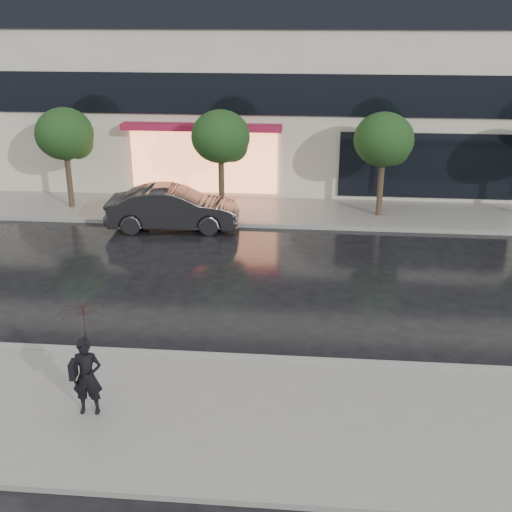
# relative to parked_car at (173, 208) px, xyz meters

# --- Properties ---
(ground) EXTENTS (120.00, 120.00, 0.00)m
(ground) POSITION_rel_parked_car_xyz_m (4.47, -8.02, -0.77)
(ground) COLOR black
(ground) RESTS_ON ground
(sidewalk_near) EXTENTS (60.00, 4.50, 0.12)m
(sidewalk_near) POSITION_rel_parked_car_xyz_m (4.47, -11.27, -0.71)
(sidewalk_near) COLOR slate
(sidewalk_near) RESTS_ON ground
(sidewalk_far) EXTENTS (60.00, 3.50, 0.12)m
(sidewalk_far) POSITION_rel_parked_car_xyz_m (4.47, 2.23, -0.71)
(sidewalk_far) COLOR slate
(sidewalk_far) RESTS_ON ground
(curb_near) EXTENTS (60.00, 0.25, 0.14)m
(curb_near) POSITION_rel_parked_car_xyz_m (4.47, -9.02, -0.70)
(curb_near) COLOR gray
(curb_near) RESTS_ON ground
(curb_far) EXTENTS (60.00, 0.25, 0.14)m
(curb_far) POSITION_rel_parked_car_xyz_m (4.47, 0.48, -0.70)
(curb_far) COLOR gray
(curb_far) RESTS_ON ground
(tree_far_west) EXTENTS (2.20, 2.20, 3.99)m
(tree_far_west) POSITION_rel_parked_car_xyz_m (-4.47, 2.01, 2.15)
(tree_far_west) COLOR #33261C
(tree_far_west) RESTS_ON ground
(tree_mid_west) EXTENTS (2.20, 2.20, 3.99)m
(tree_mid_west) POSITION_rel_parked_car_xyz_m (1.53, 2.01, 2.15)
(tree_mid_west) COLOR #33261C
(tree_mid_west) RESTS_ON ground
(tree_mid_east) EXTENTS (2.20, 2.20, 3.99)m
(tree_mid_east) POSITION_rel_parked_car_xyz_m (7.53, 2.01, 2.15)
(tree_mid_east) COLOR #33261C
(tree_mid_east) RESTS_ON ground
(parked_car) EXTENTS (4.78, 1.96, 1.54)m
(parked_car) POSITION_rel_parked_car_xyz_m (0.00, 0.00, 0.00)
(parked_car) COLOR black
(parked_car) RESTS_ON ground
(pedestrian_with_umbrella) EXTENTS (1.06, 1.08, 2.33)m
(pedestrian_with_umbrella) POSITION_rel_parked_car_xyz_m (0.82, -11.37, 0.91)
(pedestrian_with_umbrella) COLOR black
(pedestrian_with_umbrella) RESTS_ON sidewalk_near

